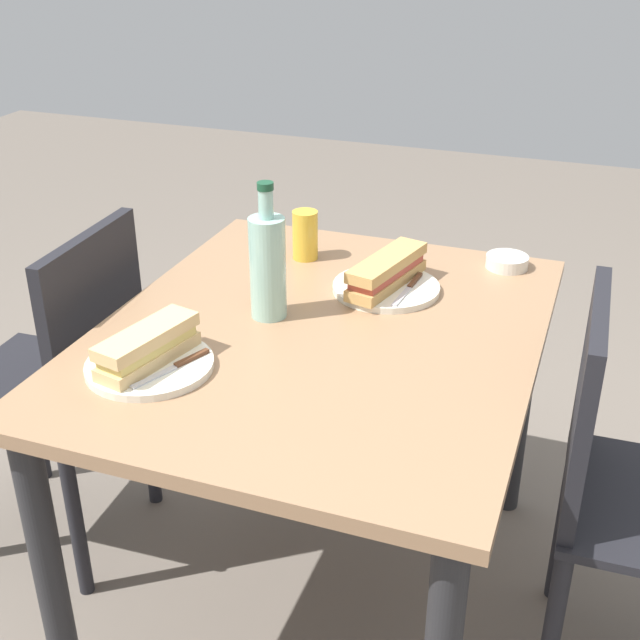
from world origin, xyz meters
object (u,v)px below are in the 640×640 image
object	(u,v)px
chair_far	(626,483)
chair_near	(67,374)
baguette_sandwich_near	(387,271)
baguette_sandwich_far	(148,346)
knife_far	(176,366)
plate_near	(386,288)
water_bottle	(268,265)
beer_glass	(305,235)
olive_bowl	(507,262)
dining_table	(320,374)
knife_near	(409,287)
plate_far	(150,365)

from	to	relation	value
chair_far	chair_near	xyz separation A→B (m)	(0.02, -1.28, 0.00)
baguette_sandwich_near	baguette_sandwich_far	xyz separation A→B (m)	(0.49, -0.32, -0.00)
chair_far	knife_far	world-z (taller)	chair_far
chair_far	plate_near	bearing A→B (deg)	-112.01
water_bottle	beer_glass	bearing A→B (deg)	-172.86
baguette_sandwich_far	beer_glass	distance (m)	0.61
olive_bowl	dining_table	bearing A→B (deg)	-34.70
dining_table	knife_near	distance (m)	0.29
beer_glass	knife_near	bearing A→B (deg)	68.05
plate_far	water_bottle	world-z (taller)	water_bottle
beer_glass	water_bottle	bearing A→B (deg)	7.14
baguette_sandwich_far	olive_bowl	distance (m)	0.91
knife_far	water_bottle	distance (m)	0.31
chair_near	baguette_sandwich_far	bearing A→B (deg)	58.76
plate_far	baguette_sandwich_far	size ratio (longest dim) A/B	1.06
olive_bowl	beer_glass	bearing A→B (deg)	-76.94
baguette_sandwich_near	plate_far	size ratio (longest dim) A/B	1.08
chair_near	baguette_sandwich_far	size ratio (longest dim) A/B	3.76
plate_far	knife_far	distance (m)	0.06
baguette_sandwich_near	water_bottle	bearing A→B (deg)	-44.49
dining_table	plate_near	xyz separation A→B (m)	(-0.22, 0.08, 0.12)
plate_near	olive_bowl	bearing A→B (deg)	134.00
dining_table	plate_far	size ratio (longest dim) A/B	4.44
chair_far	plate_far	xyz separation A→B (m)	(0.26, -0.88, 0.23)
knife_near	plate_near	bearing A→B (deg)	-91.44
water_bottle	knife_far	bearing A→B (deg)	-13.01
baguette_sandwich_near	water_bottle	distance (m)	0.29
dining_table	plate_far	world-z (taller)	plate_far
plate_near	beer_glass	world-z (taller)	beer_glass
knife_near	water_bottle	bearing A→B (deg)	-51.45
chair_far	knife_far	xyz separation A→B (m)	(0.26, -0.83, 0.24)
baguette_sandwich_near	plate_far	xyz separation A→B (m)	(0.49, -0.32, -0.04)
dining_table	water_bottle	world-z (taller)	water_bottle
chair_far	knife_far	size ratio (longest dim) A/B	5.04
plate_near	chair_near	bearing A→B (deg)	-70.72
dining_table	chair_far	world-z (taller)	chair_far
dining_table	chair_far	distance (m)	0.65
chair_near	water_bottle	distance (m)	0.62
chair_far	plate_far	size ratio (longest dim) A/B	3.56
plate_far	water_bottle	bearing A→B (deg)	156.55
dining_table	knife_far	bearing A→B (deg)	-35.47
chair_far	plate_near	xyz separation A→B (m)	(-0.23, -0.56, 0.23)
baguette_sandwich_near	water_bottle	size ratio (longest dim) A/B	0.89
baguette_sandwich_near	olive_bowl	xyz separation A→B (m)	(-0.23, 0.24, -0.03)
plate_near	beer_glass	distance (m)	0.27
chair_far	baguette_sandwich_far	distance (m)	0.96
water_bottle	baguette_sandwich_far	bearing A→B (deg)	-23.45
chair_far	water_bottle	world-z (taller)	water_bottle
chair_far	plate_far	world-z (taller)	chair_far
plate_far	knife_far	xyz separation A→B (m)	(0.00, 0.06, 0.01)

